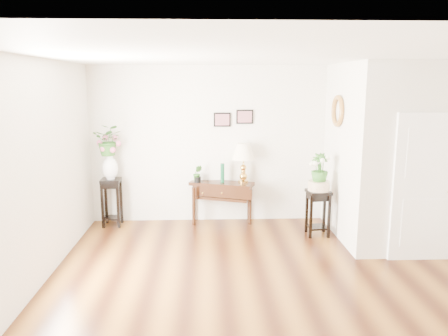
{
  "coord_description": "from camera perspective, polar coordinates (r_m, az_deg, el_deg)",
  "views": [
    {
      "loc": [
        -0.93,
        -5.02,
        2.49
      ],
      "look_at": [
        -0.68,
        1.3,
        1.26
      ],
      "focal_mm": 35.0,
      "sensor_mm": 36.0,
      "label": 1
    }
  ],
  "objects": [
    {
      "name": "floor",
      "position": [
        5.68,
        7.62,
        -15.07
      ],
      "size": [
        6.0,
        5.5,
        0.02
      ],
      "primitive_type": "cube",
      "color": "brown",
      "rests_on": "ground"
    },
    {
      "name": "ceiling",
      "position": [
        5.11,
        8.44,
        14.41
      ],
      "size": [
        6.0,
        5.5,
        0.02
      ],
      "primitive_type": "cube",
      "color": "white",
      "rests_on": "ground"
    },
    {
      "name": "wall_back",
      "position": [
        7.9,
        4.49,
        3.08
      ],
      "size": [
        6.0,
        0.02,
        2.8
      ],
      "primitive_type": "cube",
      "color": "white",
      "rests_on": "ground"
    },
    {
      "name": "wall_front",
      "position": [
        2.68,
        18.73,
        -13.57
      ],
      "size": [
        6.0,
        0.02,
        2.8
      ],
      "primitive_type": "cube",
      "color": "white",
      "rests_on": "ground"
    },
    {
      "name": "wall_left",
      "position": [
        5.54,
        -24.22,
        -1.3
      ],
      "size": [
        0.02,
        5.5,
        2.8
      ],
      "primitive_type": "cube",
      "color": "white",
      "rests_on": "ground"
    },
    {
      "name": "partition",
      "position": [
        7.52,
        21.51,
        1.94
      ],
      "size": [
        1.8,
        1.95,
        2.8
      ],
      "primitive_type": "cube",
      "color": "white",
      "rests_on": "floor"
    },
    {
      "name": "door",
      "position": [
        6.69,
        24.7,
        -2.41
      ],
      "size": [
        0.9,
        0.05,
        2.1
      ],
      "primitive_type": "cube",
      "color": "white",
      "rests_on": "floor"
    },
    {
      "name": "art_print_left",
      "position": [
        7.78,
        -0.24,
        6.33
      ],
      "size": [
        0.3,
        0.02,
        0.25
      ],
      "primitive_type": "cube",
      "color": "black",
      "rests_on": "wall_back"
    },
    {
      "name": "art_print_right",
      "position": [
        7.8,
        2.72,
        6.7
      ],
      "size": [
        0.3,
        0.02,
        0.25
      ],
      "primitive_type": "cube",
      "color": "black",
      "rests_on": "wall_back"
    },
    {
      "name": "wall_ornament",
      "position": [
        7.24,
        14.6,
        7.21
      ],
      "size": [
        0.07,
        0.51,
        0.51
      ],
      "primitive_type": "torus",
      "rotation": [
        0.0,
        1.57,
        0.0
      ],
      "color": "#A96F26",
      "rests_on": "partition"
    },
    {
      "name": "console_table",
      "position": [
        7.88,
        -0.3,
        -4.52
      ],
      "size": [
        1.19,
        0.73,
        0.75
      ],
      "primitive_type": "cube",
      "rotation": [
        0.0,
        0.0,
        -0.34
      ],
      "color": "black",
      "rests_on": "floor"
    },
    {
      "name": "table_lamp",
      "position": [
        7.74,
        2.55,
        0.7
      ],
      "size": [
        0.5,
        0.5,
        0.7
      ],
      "primitive_type": "cube",
      "rotation": [
        0.0,
        0.0,
        -0.29
      ],
      "color": "gold",
      "rests_on": "console_table"
    },
    {
      "name": "green_vase",
      "position": [
        7.75,
        -0.21,
        -0.63
      ],
      "size": [
        0.09,
        0.09,
        0.34
      ],
      "primitive_type": "cylinder",
      "rotation": [
        0.0,
        0.0,
        0.41
      ],
      "color": "#0C4728",
      "rests_on": "console_table"
    },
    {
      "name": "potted_plant",
      "position": [
        7.75,
        -3.48,
        -0.83
      ],
      "size": [
        0.16,
        0.13,
        0.29
      ],
      "primitive_type": "imported",
      "rotation": [
        0.0,
        0.0,
        -0.02
      ],
      "color": "#2B6420",
      "rests_on": "console_table"
    },
    {
      "name": "plant_stand_a",
      "position": [
        7.96,
        -14.43,
        -4.35
      ],
      "size": [
        0.34,
        0.34,
        0.85
      ],
      "primitive_type": "cube",
      "rotation": [
        0.0,
        0.0,
        0.02
      ],
      "color": "black",
      "rests_on": "floor"
    },
    {
      "name": "porcelain_vase",
      "position": [
        7.82,
        -14.65,
        0.24
      ],
      "size": [
        0.3,
        0.3,
        0.46
      ],
      "primitive_type": null,
      "rotation": [
        0.0,
        0.0,
        -0.15
      ],
      "color": "white",
      "rests_on": "plant_stand_a"
    },
    {
      "name": "lily_arrangement",
      "position": [
        7.75,
        -14.81,
        3.48
      ],
      "size": [
        0.53,
        0.47,
        0.54
      ],
      "primitive_type": "imported",
      "rotation": [
        0.0,
        0.0,
        -0.1
      ],
      "color": "#2B6420",
      "rests_on": "porcelain_vase"
    },
    {
      "name": "plant_stand_b",
      "position": [
        7.42,
        12.14,
        -5.73
      ],
      "size": [
        0.4,
        0.4,
        0.76
      ],
      "primitive_type": "cube",
      "rotation": [
        0.0,
        0.0,
        0.11
      ],
      "color": "black",
      "rests_on": "floor"
    },
    {
      "name": "ceramic_bowl",
      "position": [
        7.3,
        12.29,
        -2.27
      ],
      "size": [
        0.42,
        0.42,
        0.16
      ],
      "primitive_type": "cylinder",
      "rotation": [
        0.0,
        0.0,
        0.2
      ],
      "color": "beige",
      "rests_on": "plant_stand_b"
    },
    {
      "name": "narcissus",
      "position": [
        7.24,
        12.38,
        -0.06
      ],
      "size": [
        0.35,
        0.35,
        0.49
      ],
      "primitive_type": "imported",
      "rotation": [
        0.0,
        0.0,
        -0.33
      ],
      "color": "#2B6420",
      "rests_on": "ceramic_bowl"
    }
  ]
}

